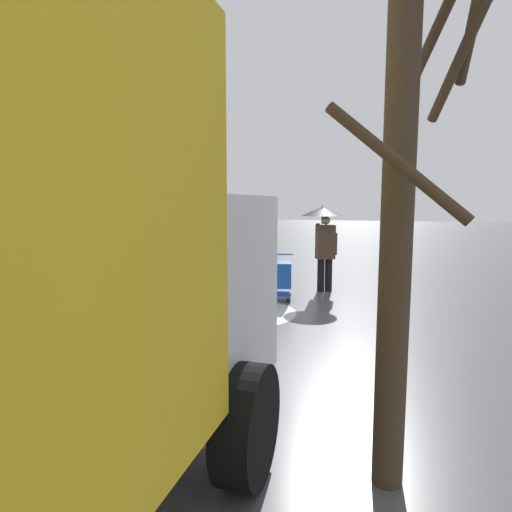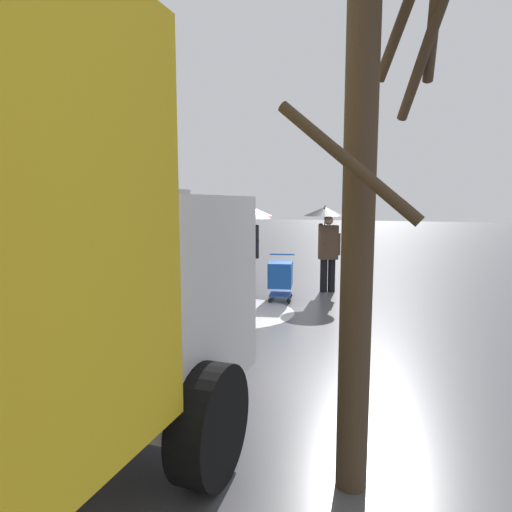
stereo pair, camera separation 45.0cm
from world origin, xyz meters
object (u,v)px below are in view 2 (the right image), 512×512
at_px(pedestrian_black_side, 250,228).
at_px(pedestrian_white_side, 222,230).
at_px(bare_tree_near, 362,223).
at_px(pedestrian_far_side, 244,233).
at_px(pedestrian_pink_side, 326,229).
at_px(shopping_cart_vendor, 281,275).
at_px(cargo_van_parked_right, 119,243).
at_px(hand_dolly_boxes, 235,269).

height_order(pedestrian_black_side, pedestrian_white_side, same).
bearing_deg(bare_tree_near, pedestrian_far_side, -59.93).
distance_m(pedestrian_pink_side, pedestrian_white_side, 2.59).
bearing_deg(shopping_cart_vendor, bare_tree_near, 112.12).
height_order(cargo_van_parked_right, pedestrian_far_side, cargo_van_parked_right).
xyz_separation_m(cargo_van_parked_right, pedestrian_white_side, (-3.01, 0.11, 0.39)).
bearing_deg(pedestrian_white_side, pedestrian_black_side, -110.05).
bearing_deg(pedestrian_white_side, cargo_van_parked_right, -2.17).
distance_m(hand_dolly_boxes, pedestrian_black_side, 1.23).
relative_size(cargo_van_parked_right, pedestrian_black_side, 2.52).
relative_size(shopping_cart_vendor, pedestrian_pink_side, 0.47).
xyz_separation_m(pedestrian_white_side, pedestrian_far_side, (-0.90, 0.82, 0.01)).
distance_m(shopping_cart_vendor, bare_tree_near, 6.77).
bearing_deg(pedestrian_pink_side, bare_tree_near, 103.01).
bearing_deg(hand_dolly_boxes, pedestrian_pink_side, -146.03).
xyz_separation_m(cargo_van_parked_right, shopping_cart_vendor, (-4.40, -0.03, -0.61)).
height_order(shopping_cart_vendor, hand_dolly_boxes, hand_dolly_boxes).
bearing_deg(hand_dolly_boxes, bare_tree_near, 120.59).
relative_size(pedestrian_pink_side, pedestrian_far_side, 1.00).
bearing_deg(pedestrian_far_side, pedestrian_pink_side, -119.73).
distance_m(cargo_van_parked_right, bare_tree_near, 9.23).
bearing_deg(bare_tree_near, pedestrian_black_side, -62.96).
height_order(pedestrian_pink_side, pedestrian_far_side, same).
bearing_deg(pedestrian_white_side, pedestrian_pink_side, -147.00).
bearing_deg(shopping_cart_vendor, pedestrian_white_side, 5.86).
xyz_separation_m(pedestrian_black_side, pedestrian_far_side, (-0.55, 1.77, 0.01)).
bearing_deg(pedestrian_far_side, pedestrian_black_side, -72.71).
bearing_deg(pedestrian_far_side, pedestrian_white_side, -42.40).
relative_size(shopping_cart_vendor, bare_tree_near, 0.25).
bearing_deg(bare_tree_near, pedestrian_pink_side, -76.99).
distance_m(cargo_van_parked_right, pedestrian_far_side, 4.04).
height_order(hand_dolly_boxes, pedestrian_far_side, pedestrian_far_side).
height_order(pedestrian_white_side, pedestrian_far_side, same).
bearing_deg(hand_dolly_boxes, pedestrian_far_side, 123.27).
distance_m(pedestrian_black_side, pedestrian_white_side, 1.01).
relative_size(cargo_van_parked_right, hand_dolly_boxes, 4.11).
bearing_deg(pedestrian_far_side, bare_tree_near, 120.07).
bearing_deg(shopping_cart_vendor, cargo_van_parked_right, 0.38).
distance_m(cargo_van_parked_right, pedestrian_white_side, 3.03).
height_order(cargo_van_parked_right, bare_tree_near, bare_tree_near).
xyz_separation_m(shopping_cart_vendor, pedestrian_far_side, (0.50, 0.96, 1.02)).
distance_m(pedestrian_black_side, pedestrian_far_side, 1.86).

